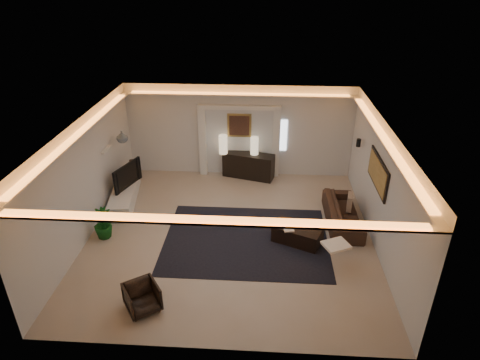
# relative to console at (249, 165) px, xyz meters

# --- Properties ---
(floor) EXTENTS (7.00, 7.00, 0.00)m
(floor) POSITION_rel_console_xyz_m (-0.31, -3.25, -0.40)
(floor) COLOR #AF9D8D
(floor) RESTS_ON ground
(ceiling) EXTENTS (7.00, 7.00, 0.00)m
(ceiling) POSITION_rel_console_xyz_m (-0.31, -3.25, 2.50)
(ceiling) COLOR white
(ceiling) RESTS_ON ground
(wall_back) EXTENTS (7.00, 0.00, 7.00)m
(wall_back) POSITION_rel_console_xyz_m (-0.31, 0.25, 1.05)
(wall_back) COLOR silver
(wall_back) RESTS_ON ground
(wall_front) EXTENTS (7.00, 0.00, 7.00)m
(wall_front) POSITION_rel_console_xyz_m (-0.31, -6.75, 1.05)
(wall_front) COLOR silver
(wall_front) RESTS_ON ground
(wall_left) EXTENTS (0.00, 7.00, 7.00)m
(wall_left) POSITION_rel_console_xyz_m (-3.81, -3.25, 1.05)
(wall_left) COLOR silver
(wall_left) RESTS_ON ground
(wall_right) EXTENTS (0.00, 7.00, 7.00)m
(wall_right) POSITION_rel_console_xyz_m (3.19, -3.25, 1.05)
(wall_right) COLOR silver
(wall_right) RESTS_ON ground
(cove_soffit) EXTENTS (7.00, 7.00, 0.04)m
(cove_soffit) POSITION_rel_console_xyz_m (-0.31, -3.25, 2.22)
(cove_soffit) COLOR silver
(cove_soffit) RESTS_ON ceiling
(daylight_slit) EXTENTS (0.25, 0.03, 1.00)m
(daylight_slit) POSITION_rel_console_xyz_m (1.04, 0.23, 0.95)
(daylight_slit) COLOR white
(daylight_slit) RESTS_ON wall_back
(area_rug) EXTENTS (4.00, 3.00, 0.01)m
(area_rug) POSITION_rel_console_xyz_m (0.09, -3.45, -0.39)
(area_rug) COLOR black
(area_rug) RESTS_ON ground
(pilaster_left) EXTENTS (0.22, 0.20, 2.20)m
(pilaster_left) POSITION_rel_console_xyz_m (-1.46, 0.15, 0.70)
(pilaster_left) COLOR silver
(pilaster_left) RESTS_ON ground
(pilaster_right) EXTENTS (0.22, 0.20, 2.20)m
(pilaster_right) POSITION_rel_console_xyz_m (0.84, 0.15, 0.70)
(pilaster_right) COLOR silver
(pilaster_right) RESTS_ON ground
(alcove_header) EXTENTS (2.52, 0.20, 0.12)m
(alcove_header) POSITION_rel_console_xyz_m (-0.31, 0.15, 1.85)
(alcove_header) COLOR silver
(alcove_header) RESTS_ON wall_back
(painting_frame) EXTENTS (0.74, 0.04, 0.74)m
(painting_frame) POSITION_rel_console_xyz_m (-0.31, 0.22, 1.25)
(painting_frame) COLOR tan
(painting_frame) RESTS_ON wall_back
(painting_canvas) EXTENTS (0.62, 0.02, 0.62)m
(painting_canvas) POSITION_rel_console_xyz_m (-0.31, 0.19, 1.25)
(painting_canvas) COLOR #4C2D1E
(painting_canvas) RESTS_ON wall_back
(art_panel_frame) EXTENTS (0.04, 1.64, 0.74)m
(art_panel_frame) POSITION_rel_console_xyz_m (3.16, -2.95, 1.30)
(art_panel_frame) COLOR black
(art_panel_frame) RESTS_ON wall_right
(art_panel_gold) EXTENTS (0.02, 1.50, 0.62)m
(art_panel_gold) POSITION_rel_console_xyz_m (3.14, -2.95, 1.30)
(art_panel_gold) COLOR tan
(art_panel_gold) RESTS_ON wall_right
(wall_sconce) EXTENTS (0.12, 0.12, 0.22)m
(wall_sconce) POSITION_rel_console_xyz_m (3.07, -1.05, 1.28)
(wall_sconce) COLOR black
(wall_sconce) RESTS_ON wall_right
(wall_niche) EXTENTS (0.10, 0.55, 0.04)m
(wall_niche) POSITION_rel_console_xyz_m (-3.75, -1.85, 1.25)
(wall_niche) COLOR silver
(wall_niche) RESTS_ON wall_left
(console) EXTENTS (1.67, 0.91, 0.80)m
(console) POSITION_rel_console_xyz_m (0.00, 0.00, 0.00)
(console) COLOR black
(console) RESTS_ON ground
(lamp_left) EXTENTS (0.29, 0.29, 0.59)m
(lamp_left) POSITION_rel_console_xyz_m (-0.80, 0.00, 0.69)
(lamp_left) COLOR beige
(lamp_left) RESTS_ON console
(lamp_right) EXTENTS (0.27, 0.27, 0.55)m
(lamp_right) POSITION_rel_console_xyz_m (0.18, 0.00, 0.69)
(lamp_right) COLOR #FBE6B9
(lamp_right) RESTS_ON console
(media_ledge) EXTENTS (0.96, 2.43, 0.44)m
(media_ledge) POSITION_rel_console_xyz_m (-3.46, -1.77, -0.18)
(media_ledge) COLOR silver
(media_ledge) RESTS_ON ground
(tv) EXTENTS (1.18, 0.53, 0.68)m
(tv) POSITION_rel_console_xyz_m (-3.44, -1.64, 0.39)
(tv) COLOR black
(tv) RESTS_ON media_ledge
(figurine) EXTENTS (0.21, 0.21, 0.43)m
(figurine) POSITION_rel_console_xyz_m (-3.46, -0.84, 0.24)
(figurine) COLOR black
(figurine) RESTS_ON media_ledge
(ginger_jar) EXTENTS (0.39, 0.39, 0.33)m
(ginger_jar) POSITION_rel_console_xyz_m (-3.44, -1.39, 1.43)
(ginger_jar) COLOR slate
(ginger_jar) RESTS_ON wall_niche
(plant) EXTENTS (0.53, 0.53, 0.79)m
(plant) POSITION_rel_console_xyz_m (-3.44, -3.53, -0.01)
(plant) COLOR #0E4313
(plant) RESTS_ON ground
(sofa) EXTENTS (2.08, 0.81, 0.61)m
(sofa) POSITION_rel_console_xyz_m (2.57, -2.53, -0.10)
(sofa) COLOR #2F2117
(sofa) RESTS_ON ground
(throw_blanket) EXTENTS (0.68, 0.63, 0.06)m
(throw_blanket) POSITION_rel_console_xyz_m (2.12, -4.28, 0.15)
(throw_blanket) COLOR #FFEEC7
(throw_blanket) RESTS_ON sofa
(throw_pillow) EXTENTS (0.21, 0.43, 0.41)m
(throw_pillow) POSITION_rel_console_xyz_m (2.74, -2.36, 0.15)
(throw_pillow) COLOR gray
(throw_pillow) RESTS_ON sofa
(coffee_table) EXTENTS (1.29, 1.03, 0.42)m
(coffee_table) POSITION_rel_console_xyz_m (1.35, -3.42, -0.20)
(coffee_table) COLOR black
(coffee_table) RESTS_ON ground
(bowl) EXTENTS (0.37, 0.37, 0.07)m
(bowl) POSITION_rel_console_xyz_m (0.85, -3.30, 0.05)
(bowl) COLOR black
(bowl) RESTS_ON coffee_table
(magazine) EXTENTS (0.26, 0.21, 0.03)m
(magazine) POSITION_rel_console_xyz_m (1.12, -3.58, 0.02)
(magazine) COLOR beige
(magazine) RESTS_ON coffee_table
(armchair) EXTENTS (0.87, 0.87, 0.58)m
(armchair) POSITION_rel_console_xyz_m (-1.81, -5.88, -0.11)
(armchair) COLOR black
(armchair) RESTS_ON ground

